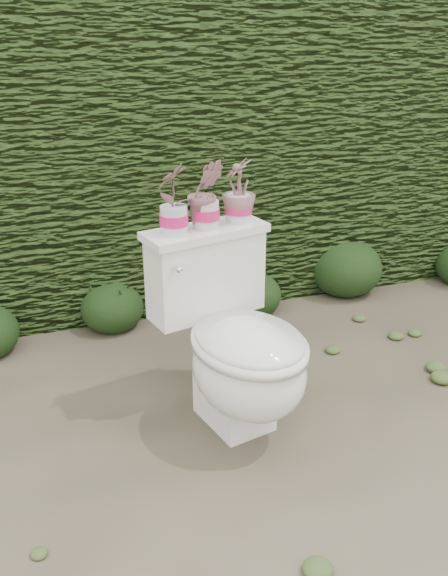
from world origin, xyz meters
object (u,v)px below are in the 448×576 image
object	(u,v)px
potted_plant_left	(173,200)
potted_plant_right	(239,192)
toilet	(237,347)
potted_plant_center	(206,196)

from	to	relation	value
potted_plant_left	potted_plant_right	distance (m)	0.29
toilet	potted_plant_center	world-z (taller)	potted_plant_center
toilet	potted_plant_center	xyz separation A→B (m)	(-0.05, 0.23, 0.55)
toilet	potted_plant_right	distance (m)	0.61
potted_plant_center	potted_plant_left	bearing A→B (deg)	-161.30
potted_plant_left	potted_plant_right	bearing A→B (deg)	153.90
toilet	potted_plant_right	bearing A→B (deg)	56.97
potted_plant_right	toilet	bearing A→B (deg)	-3.10
potted_plant_left	potted_plant_center	xyz separation A→B (m)	(0.14, 0.03, -0.00)
potted_plant_center	potted_plant_right	bearing A→B (deg)	18.70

